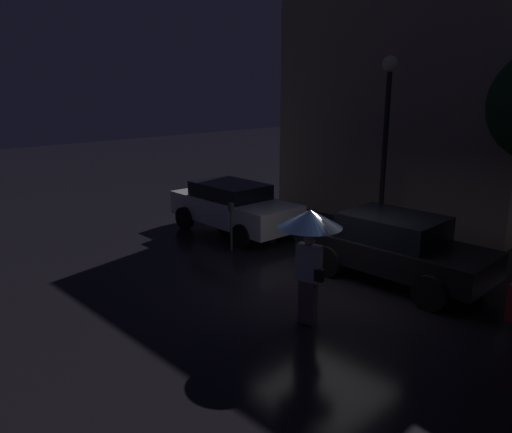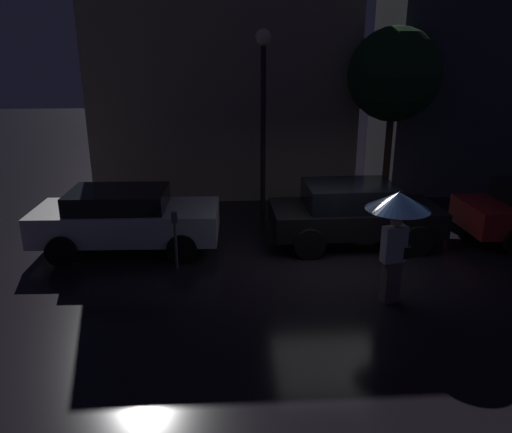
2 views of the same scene
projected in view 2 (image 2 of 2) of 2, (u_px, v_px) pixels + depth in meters
The scene contains 9 objects.
ground_plane at pixel (334, 267), 10.69m from camera, with size 60.00×60.00×0.00m, color black.
building_facade_left at pixel (224, 82), 15.57m from camera, with size 7.92×3.00×6.89m.
building_facade_right at pixel (491, 20), 15.51m from camera, with size 6.46×3.00×10.56m.
parked_car_white at pixel (126, 218), 11.40m from camera, with size 4.19×1.90×1.44m.
parked_car_black at pixel (353, 212), 11.80m from camera, with size 3.97×1.95×1.47m.
pedestrian_with_umbrella at pixel (397, 215), 8.73m from camera, with size 1.13×1.13×2.11m.
parking_meter at pixel (175, 234), 10.39m from camera, with size 0.12×0.10×1.26m.
street_lamp_near at pixel (263, 91), 13.14m from camera, with size 0.42×0.42×4.93m.
street_tree at pixel (394, 75), 13.76m from camera, with size 2.57×2.57×5.04m.
Camera 2 is at (-2.33, -9.63, 4.49)m, focal length 35.00 mm.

